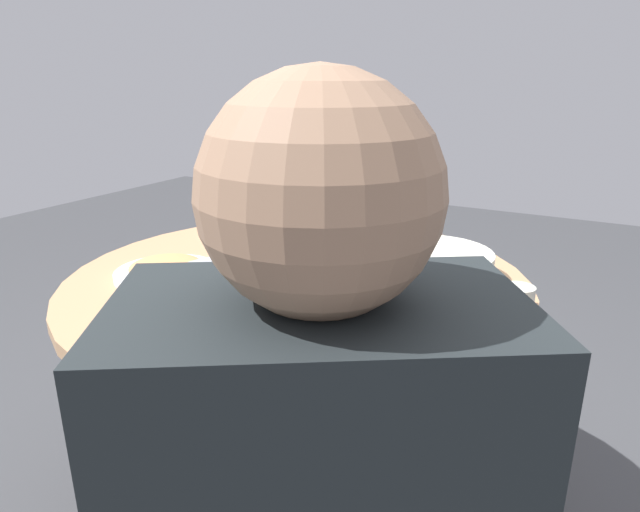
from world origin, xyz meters
TOP-DOWN VIEW (x-y plane):
  - ground at (0.00, 0.00)m, footprint 8.00×8.00m
  - round_dining_table at (0.00, 0.00)m, footprint 1.12×1.12m
  - rice_bowl at (0.04, -0.29)m, footprint 0.30×0.30m
  - soup_bowl at (0.29, 0.15)m, footprint 0.29×0.31m
  - dish_stirfry at (-0.34, 0.25)m, footprint 0.23×0.23m
  - dish_shrimp at (-0.27, -0.16)m, footprint 0.25×0.25m
  - dish_greens at (-0.02, 0.30)m, footprint 0.22×0.22m
  - green_bottle at (0.28, -0.32)m, footprint 0.07×0.07m
  - tea_cup_near at (0.19, 0.43)m, footprint 0.07×0.07m
  - tea_cup_far at (0.51, 0.04)m, footprint 0.07×0.07m

SIDE VIEW (x-z plane):
  - ground at x=0.00m, z-range 0.00..0.00m
  - round_dining_table at x=0.00m, z-range 0.20..0.93m
  - dish_shrimp at x=-0.27m, z-range 0.72..0.76m
  - dish_stirfry at x=-0.34m, z-range 0.72..0.76m
  - dish_greens at x=-0.02m, z-range 0.72..0.77m
  - tea_cup_far at x=0.51m, z-range 0.72..0.77m
  - tea_cup_near at x=0.19m, z-range 0.72..0.78m
  - soup_bowl at x=0.29m, z-range 0.72..0.78m
  - rice_bowl at x=0.04m, z-range 0.72..0.83m
  - green_bottle at x=0.28m, z-range 0.70..0.96m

